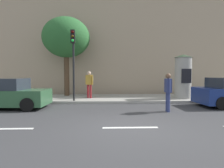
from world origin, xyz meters
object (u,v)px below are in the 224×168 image
poster_column (183,76)px  pedestrian_near_pole (89,82)px  traffic_light (73,53)px  parked_car_blue (4,94)px  pedestrian_with_bag (168,89)px  street_tree (66,38)px

poster_column → pedestrian_near_pole: 6.13m
traffic_light → parked_car_blue: (-3.22, -1.53, -2.20)m
traffic_light → pedestrian_with_bag: 5.74m
pedestrian_near_pole → pedestrian_with_bag: bearing=-45.4°
pedestrian_with_bag → parked_car_blue: 8.04m
pedestrian_with_bag → pedestrian_near_pole: (-3.93, 3.98, 0.15)m
poster_column → street_tree: bearing=167.1°
pedestrian_with_bag → traffic_light: bearing=150.8°
parked_car_blue → traffic_light: bearing=25.4°
street_tree → pedestrian_with_bag: size_ratio=3.21×
pedestrian_near_pole → parked_car_blue: size_ratio=0.41×
pedestrian_near_pole → traffic_light: bearing=-121.1°
pedestrian_with_bag → pedestrian_near_pole: bearing=134.6°
poster_column → pedestrian_with_bag: bearing=-120.6°
traffic_light → street_tree: street_tree is taller
street_tree → parked_car_blue: street_tree is taller
traffic_light → street_tree: 3.32m
traffic_light → poster_column: traffic_light is taller
poster_column → pedestrian_near_pole: bearing=177.3°
poster_column → parked_car_blue: poster_column is taller
traffic_light → poster_column: size_ratio=1.44×
pedestrian_with_bag → pedestrian_near_pole: size_ratio=1.00×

